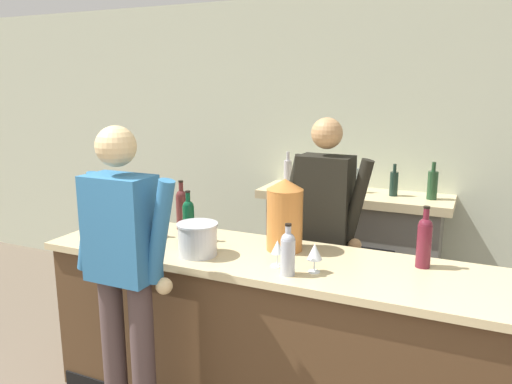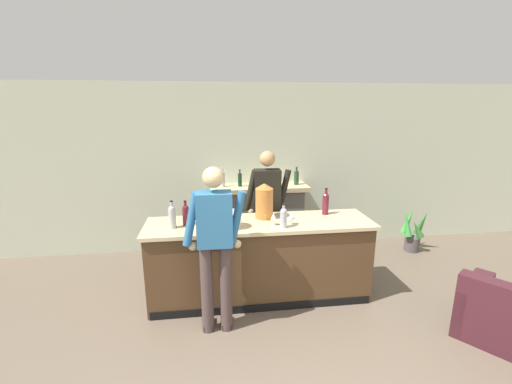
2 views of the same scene
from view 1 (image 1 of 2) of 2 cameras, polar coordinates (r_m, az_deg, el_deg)
name	(u,v)px [view 1 (image 1 of 2)]	position (r m, az deg, el deg)	size (l,w,h in m)	color
wall_back_panel	(352,158)	(4.46, 10.95, 3.83)	(12.00, 0.07, 2.75)	beige
bar_counter	(263,332)	(3.21, 0.85, -15.76)	(2.76, 0.74, 1.01)	#4C341E
fireplace_stone	(352,255)	(4.38, 10.86, -7.08)	(1.57, 0.52, 1.44)	slate
person_customer	(124,276)	(2.80, -14.82, -9.25)	(0.66, 0.30, 1.81)	#4A3A38
person_bartender	(324,234)	(3.49, 7.74, -4.77)	(0.66, 0.31, 1.80)	#2C2A1F
copper_dispenser	(285,214)	(3.04, 3.30, -2.58)	(0.23, 0.26, 0.45)	#C07333
ice_bucket_steel	(198,239)	(3.00, -6.69, -5.36)	(0.25, 0.25, 0.20)	silver
wine_bottle_rose_blush	(142,217)	(3.40, -12.85, -2.77)	(0.08, 0.08, 0.30)	maroon
wine_bottle_chardonnay_pale	(288,252)	(2.67, 3.67, -6.82)	(0.08, 0.08, 0.28)	#A2A7B2
wine_bottle_burgundy_dark	(424,240)	(2.92, 18.68, -5.23)	(0.08, 0.08, 0.35)	maroon
wine_bottle_merlot_tall	(188,218)	(3.26, -7.72, -3.01)	(0.08, 0.08, 0.33)	#0B4426
wine_bottle_cabernet_heavy	(116,216)	(3.42, -15.67, -2.61)	(0.08, 0.08, 0.33)	#B2AAAE
wine_bottle_port_short	(182,208)	(3.52, -8.50, -1.77)	(0.08, 0.08, 0.35)	#532222
wine_glass_mid_counter	(315,252)	(2.72, 6.72, -6.86)	(0.08, 0.08, 0.16)	silver
wine_glass_near_bucket	(277,248)	(2.80, 2.47, -6.46)	(0.07, 0.07, 0.15)	silver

